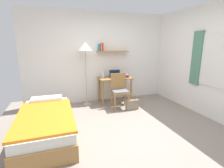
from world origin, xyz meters
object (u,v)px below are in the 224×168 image
at_px(desk_chair, 119,89).
at_px(standing_lamp, 85,50).
at_px(book_stack, 125,76).
at_px(handbag, 132,104).
at_px(desk, 115,83).
at_px(bed, 47,124).
at_px(water_bottle, 103,74).
at_px(laptop, 115,76).

relative_size(desk_chair, standing_lamp, 0.53).
height_order(book_stack, handbag, book_stack).
xyz_separation_m(desk, handbag, (0.22, -0.74, -0.44)).
bearing_deg(book_stack, desk, 174.38).
distance_m(desk, standing_lamp, 1.26).
distance_m(bed, water_bottle, 2.19).
height_order(bed, book_stack, book_stack).
bearing_deg(laptop, handbag, -74.52).
height_order(laptop, water_bottle, water_bottle).
bearing_deg(handbag, book_stack, 81.81).
bearing_deg(laptop, standing_lamp, 178.75).
relative_size(desk, desk_chair, 1.03).
bearing_deg(handbag, desk, 106.29).
relative_size(desk_chair, water_bottle, 3.89).
xyz_separation_m(bed, book_stack, (2.18, 1.38, 0.55)).
distance_m(desk_chair, laptop, 0.56).
distance_m(book_stack, handbag, 0.96).
bearing_deg(laptop, bed, -143.01).
bearing_deg(water_bottle, desk, -7.98).
height_order(desk, standing_lamp, standing_lamp).
relative_size(bed, water_bottle, 7.88).
relative_size(bed, laptop, 5.59).
height_order(water_bottle, handbag, water_bottle).
bearing_deg(laptop, water_bottle, 172.50).
relative_size(desk_chair, book_stack, 3.78).
xyz_separation_m(standing_lamp, water_bottle, (0.49, 0.03, -0.67)).
xyz_separation_m(bed, water_bottle, (1.51, 1.46, 0.62)).
distance_m(desk_chair, water_bottle, 0.71).
xyz_separation_m(standing_lamp, book_stack, (1.16, -0.05, -0.74)).
relative_size(desk_chair, laptop, 2.76).
relative_size(desk, handbag, 2.25).
distance_m(bed, book_stack, 2.64).
height_order(standing_lamp, book_stack, standing_lamp).
relative_size(standing_lamp, book_stack, 7.10).
xyz_separation_m(laptop, handbag, (0.21, -0.74, -0.65)).
bearing_deg(water_bottle, bed, -135.96).
distance_m(standing_lamp, book_stack, 1.38).
bearing_deg(water_bottle, laptop, -7.50).
xyz_separation_m(bed, standing_lamp, (1.02, 1.43, 1.29)).
distance_m(laptop, water_bottle, 0.37).
xyz_separation_m(bed, desk, (1.86, 1.41, 0.35)).
distance_m(desk_chair, handbag, 0.52).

